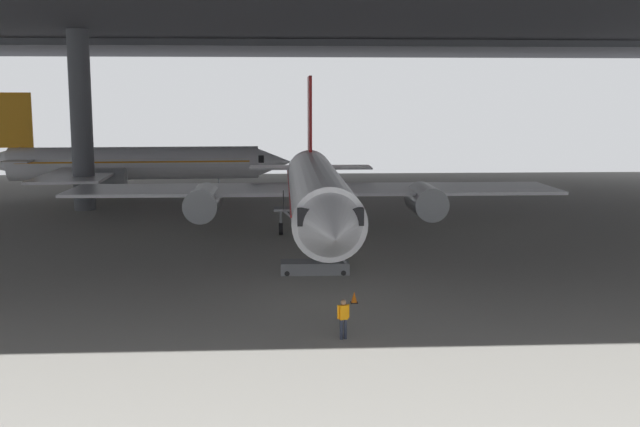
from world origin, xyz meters
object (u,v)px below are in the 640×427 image
at_px(crew_worker_by_stairs, 346,248).
at_px(traffic_cone_orange, 354,297).
at_px(airplane_main, 317,191).
at_px(boarding_stairs, 314,261).
at_px(airplane_distant, 130,163).
at_px(crew_worker_near_nose, 343,316).

distance_m(crew_worker_by_stairs, traffic_cone_orange, 9.56).
distance_m(airplane_main, boarding_stairs, 11.14).
height_order(airplane_distant, traffic_cone_orange, airplane_distant).
bearing_deg(crew_worker_by_stairs, crew_worker_near_nose, -95.34).
distance_m(crew_worker_near_nose, airplane_distant, 54.58).
bearing_deg(airplane_distant, crew_worker_near_nose, -70.05).
bearing_deg(crew_worker_near_nose, traffic_cone_orange, 79.84).
distance_m(crew_worker_near_nose, crew_worker_by_stairs, 15.31).
xyz_separation_m(boarding_stairs, crew_worker_near_nose, (0.68, -12.45, 0.24)).
bearing_deg(boarding_stairs, traffic_cone_orange, -75.80).
height_order(crew_worker_near_nose, crew_worker_by_stairs, crew_worker_near_nose).
xyz_separation_m(boarding_stairs, crew_worker_by_stairs, (2.10, 2.80, 0.20)).
bearing_deg(airplane_main, traffic_cone_orange, -86.72).
relative_size(crew_worker_by_stairs, traffic_cone_orange, 2.77).
height_order(boarding_stairs, traffic_cone_orange, boarding_stairs).
xyz_separation_m(airplane_main, crew_worker_near_nose, (-0.02, -23.21, -2.58)).
relative_size(crew_worker_near_nose, airplane_distant, 0.05).
xyz_separation_m(boarding_stairs, airplane_distant, (-17.93, 38.80, 2.59)).
distance_m(boarding_stairs, crew_worker_by_stairs, 3.51).
bearing_deg(airplane_distant, airplane_main, -56.41).
relative_size(boarding_stairs, traffic_cone_orange, 7.98).
bearing_deg(airplane_distant, traffic_cone_orange, -66.68).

